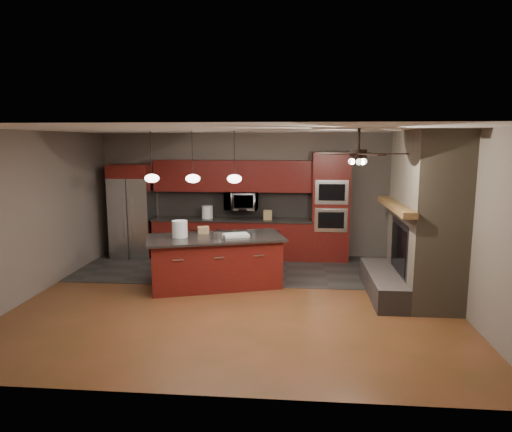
# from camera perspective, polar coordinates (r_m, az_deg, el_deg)

# --- Properties ---
(ground) EXTENTS (7.00, 7.00, 0.00)m
(ground) POSITION_cam_1_polar(r_m,az_deg,el_deg) (7.83, -2.19, -10.23)
(ground) COLOR brown
(ground) RESTS_ON ground
(ceiling) EXTENTS (7.00, 6.00, 0.02)m
(ceiling) POSITION_cam_1_polar(r_m,az_deg,el_deg) (7.38, -2.32, 10.72)
(ceiling) COLOR white
(ceiling) RESTS_ON back_wall
(back_wall) EXTENTS (7.00, 0.02, 2.80)m
(back_wall) POSITION_cam_1_polar(r_m,az_deg,el_deg) (10.43, -0.19, 2.63)
(back_wall) COLOR #665B51
(back_wall) RESTS_ON ground
(right_wall) EXTENTS (0.02, 6.00, 2.80)m
(right_wall) POSITION_cam_1_polar(r_m,az_deg,el_deg) (7.85, 23.99, -0.43)
(right_wall) COLOR #665B51
(right_wall) RESTS_ON ground
(left_wall) EXTENTS (0.02, 6.00, 2.80)m
(left_wall) POSITION_cam_1_polar(r_m,az_deg,el_deg) (8.64, -25.94, 0.27)
(left_wall) COLOR #665B51
(left_wall) RESTS_ON ground
(slate_tile_patch) EXTENTS (7.00, 2.40, 0.01)m
(slate_tile_patch) POSITION_cam_1_polar(r_m,az_deg,el_deg) (9.53, -0.84, -6.59)
(slate_tile_patch) COLOR #2D2B28
(slate_tile_patch) RESTS_ON ground
(fireplace_column) EXTENTS (1.30, 2.10, 2.80)m
(fireplace_column) POSITION_cam_1_polar(r_m,az_deg,el_deg) (8.11, 19.95, -0.63)
(fireplace_column) COLOR #706450
(fireplace_column) RESTS_ON ground
(back_cabinetry) EXTENTS (3.59, 0.64, 2.20)m
(back_cabinetry) POSITION_cam_1_polar(r_m,az_deg,el_deg) (10.31, -2.95, -0.31)
(back_cabinetry) COLOR #5A1710
(back_cabinetry) RESTS_ON ground
(oven_tower) EXTENTS (0.80, 0.63, 2.38)m
(oven_tower) POSITION_cam_1_polar(r_m,az_deg,el_deg) (10.14, 9.27, 1.12)
(oven_tower) COLOR #5A1710
(oven_tower) RESTS_ON ground
(microwave) EXTENTS (0.73, 0.41, 0.50)m
(microwave) POSITION_cam_1_polar(r_m,az_deg,el_deg) (10.23, -1.85, 1.92)
(microwave) COLOR silver
(microwave) RESTS_ON back_cabinetry
(refrigerator) EXTENTS (0.91, 0.75, 2.11)m
(refrigerator) POSITION_cam_1_polar(r_m,az_deg,el_deg) (10.71, -15.14, 0.62)
(refrigerator) COLOR silver
(refrigerator) RESTS_ON ground
(kitchen_island) EXTENTS (2.64, 1.78, 0.92)m
(kitchen_island) POSITION_cam_1_polar(r_m,az_deg,el_deg) (8.37, -5.06, -5.63)
(kitchen_island) COLOR #5A1710
(kitchen_island) RESTS_ON ground
(white_bucket) EXTENTS (0.38, 0.38, 0.30)m
(white_bucket) POSITION_cam_1_polar(r_m,az_deg,el_deg) (8.27, -9.51, -1.61)
(white_bucket) COLOR silver
(white_bucket) RESTS_ON kitchen_island
(paint_can) EXTENTS (0.18, 0.18, 0.11)m
(paint_can) POSITION_cam_1_polar(r_m,az_deg,el_deg) (8.08, -4.72, -2.45)
(paint_can) COLOR #9E9DA2
(paint_can) RESTS_ON kitchen_island
(paint_tray) EXTENTS (0.52, 0.44, 0.04)m
(paint_tray) POSITION_cam_1_polar(r_m,az_deg,el_deg) (8.27, -2.51, -2.39)
(paint_tray) COLOR silver
(paint_tray) RESTS_ON kitchen_island
(cardboard_box) EXTENTS (0.24, 0.20, 0.13)m
(cardboard_box) POSITION_cam_1_polar(r_m,az_deg,el_deg) (8.56, -6.61, -1.75)
(cardboard_box) COLOR #97754E
(cardboard_box) RESTS_ON kitchen_island
(counter_bucket) EXTENTS (0.27, 0.27, 0.28)m
(counter_bucket) POSITION_cam_1_polar(r_m,az_deg,el_deg) (10.33, -6.11, 0.49)
(counter_bucket) COLOR white
(counter_bucket) RESTS_ON back_cabinetry
(counter_box) EXTENTS (0.19, 0.15, 0.21)m
(counter_box) POSITION_cam_1_polar(r_m,az_deg,el_deg) (10.12, 1.49, 0.15)
(counter_box) COLOR #A58755
(counter_box) RESTS_ON back_cabinetry
(pendant_left) EXTENTS (0.26, 0.26, 0.92)m
(pendant_left) POSITION_cam_1_polar(r_m,az_deg,el_deg) (8.45, -12.88, 4.65)
(pendant_left) COLOR black
(pendant_left) RESTS_ON ceiling
(pendant_center) EXTENTS (0.26, 0.26, 0.92)m
(pendant_center) POSITION_cam_1_polar(r_m,az_deg,el_deg) (8.25, -7.90, 4.69)
(pendant_center) COLOR black
(pendant_center) RESTS_ON ceiling
(pendant_right) EXTENTS (0.26, 0.26, 0.92)m
(pendant_right) POSITION_cam_1_polar(r_m,az_deg,el_deg) (8.12, -2.71, 4.69)
(pendant_right) COLOR black
(pendant_right) RESTS_ON ceiling
(ceiling_fan) EXTENTS (1.27, 1.33, 0.41)m
(ceiling_fan) POSITION_cam_1_polar(r_m,az_deg,el_deg) (6.58, 12.67, 7.68)
(ceiling_fan) COLOR black
(ceiling_fan) RESTS_ON ceiling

